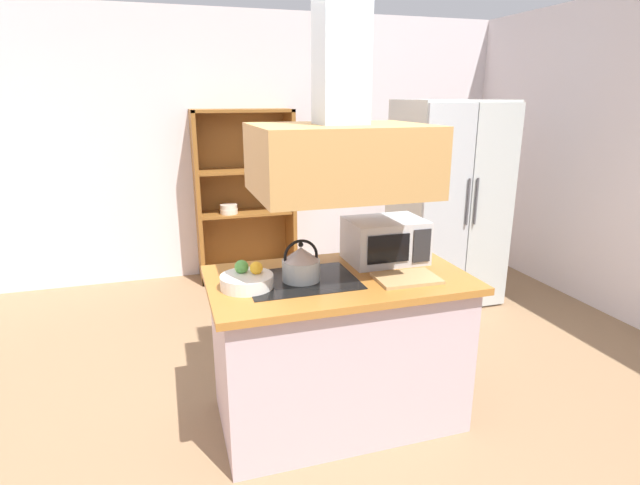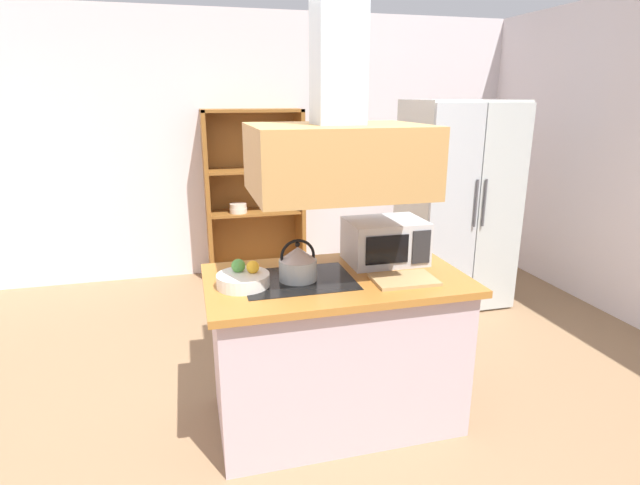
# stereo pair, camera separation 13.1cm
# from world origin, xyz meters

# --- Properties ---
(ground_plane) EXTENTS (7.80, 7.80, 0.00)m
(ground_plane) POSITION_xyz_m (0.00, 0.00, 0.00)
(ground_plane) COLOR #8A6A4A
(wall_back) EXTENTS (6.00, 0.12, 2.70)m
(wall_back) POSITION_xyz_m (0.00, 3.00, 1.35)
(wall_back) COLOR silver
(wall_back) RESTS_ON ground
(kitchen_island) EXTENTS (1.45, 0.84, 0.90)m
(kitchen_island) POSITION_xyz_m (0.15, 0.10, 0.45)
(kitchen_island) COLOR #C0A9B1
(kitchen_island) RESTS_ON ground
(range_hood) EXTENTS (0.90, 0.70, 1.33)m
(range_hood) POSITION_xyz_m (0.15, 0.10, 1.68)
(range_hood) COLOR #B68548
(refrigerator) EXTENTS (0.90, 0.77, 1.84)m
(refrigerator) POSITION_xyz_m (1.73, 1.60, 0.92)
(refrigerator) COLOR beige
(refrigerator) RESTS_ON ground
(dish_cabinet) EXTENTS (1.00, 0.40, 1.75)m
(dish_cabinet) POSITION_xyz_m (0.05, 2.78, 0.77)
(dish_cabinet) COLOR brown
(dish_cabinet) RESTS_ON ground
(kettle) EXTENTS (0.21, 0.21, 0.23)m
(kettle) POSITION_xyz_m (-0.07, 0.10, 1.00)
(kettle) COLOR #AEB8BC
(kettle) RESTS_ON kitchen_island
(cutting_board) EXTENTS (0.35, 0.25, 0.02)m
(cutting_board) POSITION_xyz_m (0.49, -0.06, 0.91)
(cutting_board) COLOR tan
(cutting_board) RESTS_ON kitchen_island
(microwave) EXTENTS (0.46, 0.35, 0.26)m
(microwave) POSITION_xyz_m (0.51, 0.29, 1.03)
(microwave) COLOR #B7BABF
(microwave) RESTS_ON kitchen_island
(fruit_bowl) EXTENTS (0.28, 0.28, 0.14)m
(fruit_bowl) POSITION_xyz_m (-0.37, 0.09, 0.94)
(fruit_bowl) COLOR silver
(fruit_bowl) RESTS_ON kitchen_island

